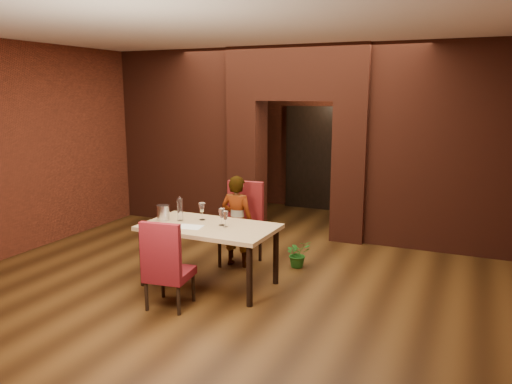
# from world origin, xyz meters

# --- Properties ---
(floor) EXTENTS (8.00, 8.00, 0.00)m
(floor) POSITION_xyz_m (0.00, 0.00, 0.00)
(floor) COLOR #422810
(floor) RESTS_ON ground
(ceiling) EXTENTS (7.00, 8.00, 0.04)m
(ceiling) POSITION_xyz_m (0.00, 0.00, 3.20)
(ceiling) COLOR silver
(ceiling) RESTS_ON ground
(wall_back) EXTENTS (7.00, 0.04, 3.20)m
(wall_back) POSITION_xyz_m (0.00, 4.00, 1.60)
(wall_back) COLOR maroon
(wall_back) RESTS_ON ground
(wall_left) EXTENTS (0.04, 8.00, 3.20)m
(wall_left) POSITION_xyz_m (-3.50, 0.00, 1.60)
(wall_left) COLOR maroon
(wall_left) RESTS_ON ground
(pillar_left) EXTENTS (0.55, 0.55, 2.30)m
(pillar_left) POSITION_xyz_m (-0.95, 2.00, 1.15)
(pillar_left) COLOR maroon
(pillar_left) RESTS_ON ground
(pillar_right) EXTENTS (0.55, 0.55, 2.30)m
(pillar_right) POSITION_xyz_m (0.95, 2.00, 1.15)
(pillar_right) COLOR maroon
(pillar_right) RESTS_ON ground
(lintel) EXTENTS (2.45, 0.55, 0.90)m
(lintel) POSITION_xyz_m (0.00, 2.00, 2.75)
(lintel) COLOR maroon
(lintel) RESTS_ON ground
(wing_wall_left) EXTENTS (2.28, 0.35, 3.20)m
(wing_wall_left) POSITION_xyz_m (-2.36, 2.00, 1.60)
(wing_wall_left) COLOR maroon
(wing_wall_left) RESTS_ON ground
(wing_wall_right) EXTENTS (2.28, 0.35, 3.20)m
(wing_wall_right) POSITION_xyz_m (2.36, 2.00, 1.60)
(wing_wall_right) COLOR maroon
(wing_wall_right) RESTS_ON ground
(vent_panel) EXTENTS (0.40, 0.03, 0.50)m
(vent_panel) POSITION_xyz_m (-0.95, 1.71, 0.55)
(vent_panel) COLOR #9F492E
(vent_panel) RESTS_ON ground
(rear_door) EXTENTS (0.90, 0.08, 2.10)m
(rear_door) POSITION_xyz_m (-0.40, 3.94, 1.05)
(rear_door) COLOR black
(rear_door) RESTS_ON ground
(rear_door_frame) EXTENTS (1.02, 0.04, 2.22)m
(rear_door_frame) POSITION_xyz_m (-0.40, 3.90, 1.05)
(rear_door_frame) COLOR black
(rear_door_frame) RESTS_ON ground
(dining_table) EXTENTS (1.71, 0.98, 0.79)m
(dining_table) POSITION_xyz_m (-0.21, -0.76, 0.40)
(dining_table) COLOR tan
(dining_table) RESTS_ON ground
(chair_far) EXTENTS (0.57, 0.57, 1.18)m
(chair_far) POSITION_xyz_m (-0.19, 0.11, 0.59)
(chair_far) COLOR maroon
(chair_far) RESTS_ON ground
(chair_near) EXTENTS (0.53, 0.53, 1.05)m
(chair_near) POSITION_xyz_m (-0.30, -1.52, 0.52)
(chair_near) COLOR maroon
(chair_near) RESTS_ON ground
(person_seated) EXTENTS (0.48, 0.32, 1.31)m
(person_seated) POSITION_xyz_m (-0.21, 0.04, 0.65)
(person_seated) COLOR white
(person_seated) RESTS_ON ground
(wine_glass_a) EXTENTS (0.09, 0.09, 0.23)m
(wine_glass_a) POSITION_xyz_m (-0.42, -0.56, 0.91)
(wine_glass_a) COLOR white
(wine_glass_a) RESTS_ON dining_table
(wine_glass_b) EXTENTS (0.09, 0.09, 0.22)m
(wine_glass_b) POSITION_xyz_m (-0.06, -0.69, 0.90)
(wine_glass_b) COLOR white
(wine_glass_b) RESTS_ON dining_table
(wine_glass_c) EXTENTS (0.08, 0.08, 0.20)m
(wine_glass_c) POSITION_xyz_m (0.02, -0.74, 0.89)
(wine_glass_c) COLOR white
(wine_glass_c) RESTS_ON dining_table
(tasting_sheet) EXTENTS (0.34, 0.27, 0.00)m
(tasting_sheet) POSITION_xyz_m (-0.38, -0.93, 0.79)
(tasting_sheet) COLOR white
(tasting_sheet) RESTS_ON dining_table
(wine_bucket) EXTENTS (0.17, 0.17, 0.20)m
(wine_bucket) POSITION_xyz_m (-0.88, -0.78, 0.89)
(wine_bucket) COLOR silver
(wine_bucket) RESTS_ON dining_table
(water_bottle) EXTENTS (0.07, 0.07, 0.32)m
(water_bottle) POSITION_xyz_m (-0.67, -0.70, 0.95)
(water_bottle) COLOR white
(water_bottle) RESTS_ON dining_table
(potted_plant) EXTENTS (0.46, 0.47, 0.39)m
(potted_plant) POSITION_xyz_m (0.61, 0.33, 0.20)
(potted_plant) COLOR #205F1B
(potted_plant) RESTS_ON ground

